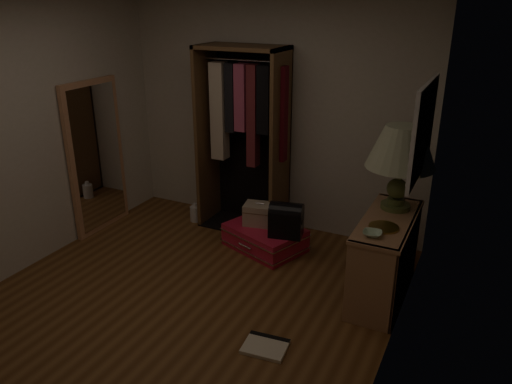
# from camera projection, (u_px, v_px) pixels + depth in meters

# --- Properties ---
(ground) EXTENTS (4.00, 4.00, 0.00)m
(ground) POSITION_uv_depth(u_px,v_px,m) (177.00, 308.00, 4.33)
(ground) COLOR brown
(ground) RESTS_ON ground
(room_walls) EXTENTS (3.52, 4.02, 2.60)m
(room_walls) POSITION_uv_depth(u_px,v_px,m) (177.00, 141.00, 3.78)
(room_walls) COLOR beige
(room_walls) RESTS_ON ground
(console_bookshelf) EXTENTS (0.42, 1.12, 0.75)m
(console_bookshelf) POSITION_uv_depth(u_px,v_px,m) (385.00, 254.00, 4.43)
(console_bookshelf) COLOR #9E6F4C
(console_bookshelf) RESTS_ON ground
(open_wardrobe) EXTENTS (1.00, 0.50, 2.05)m
(open_wardrobe) POSITION_uv_depth(u_px,v_px,m) (246.00, 124.00, 5.45)
(open_wardrobe) COLOR brown
(open_wardrobe) RESTS_ON ground
(floor_mirror) EXTENTS (0.06, 0.80, 1.70)m
(floor_mirror) POSITION_uv_depth(u_px,v_px,m) (96.00, 157.00, 5.55)
(floor_mirror) COLOR tan
(floor_mirror) RESTS_ON ground
(pink_suitcase) EXTENTS (0.95, 0.82, 0.24)m
(pink_suitcase) POSITION_uv_depth(u_px,v_px,m) (265.00, 237.00, 5.32)
(pink_suitcase) COLOR red
(pink_suitcase) RESTS_ON ground
(train_case) EXTENTS (0.38, 0.30, 0.24)m
(train_case) POSITION_uv_depth(u_px,v_px,m) (260.00, 214.00, 5.31)
(train_case) COLOR tan
(train_case) RESTS_ON pink_suitcase
(black_bag) EXTENTS (0.37, 0.28, 0.36)m
(black_bag) POSITION_uv_depth(u_px,v_px,m) (286.00, 219.00, 5.02)
(black_bag) COLOR black
(black_bag) RESTS_ON pink_suitcase
(table_lamp) EXTENTS (0.79, 0.79, 0.76)m
(table_lamp) POSITION_uv_depth(u_px,v_px,m) (402.00, 149.00, 4.27)
(table_lamp) COLOR #485629
(table_lamp) RESTS_ON console_bookshelf
(brass_tray) EXTENTS (0.27, 0.27, 0.01)m
(brass_tray) POSITION_uv_depth(u_px,v_px,m) (384.00, 227.00, 4.09)
(brass_tray) COLOR #A88C40
(brass_tray) RESTS_ON console_bookshelf
(ceramic_bowl) EXTENTS (0.17, 0.17, 0.04)m
(ceramic_bowl) POSITION_uv_depth(u_px,v_px,m) (372.00, 234.00, 3.96)
(ceramic_bowl) COLOR #ADCFAD
(ceramic_bowl) RESTS_ON console_bookshelf
(white_jug) EXTENTS (0.16, 0.16, 0.23)m
(white_jug) POSITION_uv_depth(u_px,v_px,m) (195.00, 213.00, 5.97)
(white_jug) COLOR silver
(white_jug) RESTS_ON ground
(floor_book) EXTENTS (0.36, 0.30, 0.03)m
(floor_book) POSITION_uv_depth(u_px,v_px,m) (266.00, 345.00, 3.85)
(floor_book) COLOR beige
(floor_book) RESTS_ON ground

